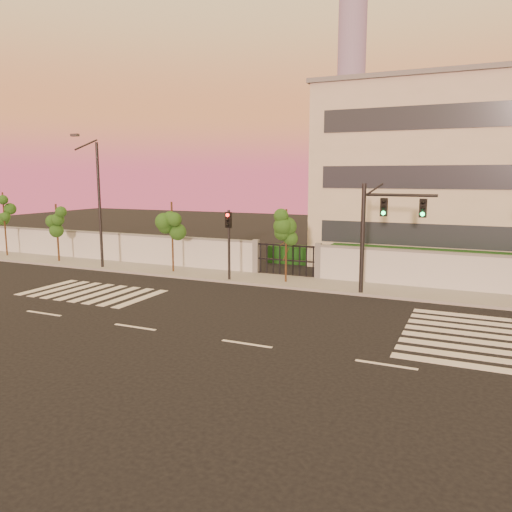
% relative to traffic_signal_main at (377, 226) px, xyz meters
% --- Properties ---
extents(ground, '(120.00, 120.00, 0.00)m').
position_rel_traffic_signal_main_xyz_m(ground, '(-2.85, -9.26, -3.60)').
color(ground, black).
rests_on(ground, ground).
extents(sidewalk, '(60.00, 3.00, 0.15)m').
position_rel_traffic_signal_main_xyz_m(sidewalk, '(-2.85, 1.24, -3.53)').
color(sidewalk, gray).
rests_on(sidewalk, ground).
extents(perimeter_wall, '(60.00, 0.36, 2.20)m').
position_rel_traffic_signal_main_xyz_m(perimeter_wall, '(-2.74, 2.74, -2.53)').
color(perimeter_wall, silver).
rests_on(perimeter_wall, ground).
extents(hedge_row, '(41.00, 4.25, 1.80)m').
position_rel_traffic_signal_main_xyz_m(hedge_row, '(-1.68, 5.48, -2.78)').
color(hedge_row, black).
rests_on(hedge_row, ground).
extents(institutional_building, '(24.40, 12.40, 12.25)m').
position_rel_traffic_signal_main_xyz_m(institutional_building, '(6.15, 12.73, 2.55)').
color(institutional_building, beige).
rests_on(institutional_building, ground).
extents(distant_skyscraper, '(16.00, 16.00, 118.00)m').
position_rel_traffic_signal_main_xyz_m(distant_skyscraper, '(-67.85, 270.74, 58.38)').
color(distant_skyscraper, slate).
rests_on(distant_skyscraper, ground).
extents(road_markings, '(57.00, 7.62, 0.02)m').
position_rel_traffic_signal_main_xyz_m(road_markings, '(-4.43, -5.50, -3.59)').
color(road_markings, silver).
rests_on(road_markings, ground).
extents(street_tree_a, '(1.41, 1.12, 4.88)m').
position_rel_traffic_signal_main_xyz_m(street_tree_a, '(-27.81, 1.26, -0.01)').
color(street_tree_a, '#382314').
rests_on(street_tree_a, ground).
extents(street_tree_b, '(1.60, 1.27, 4.16)m').
position_rel_traffic_signal_main_xyz_m(street_tree_b, '(-22.27, 0.96, -0.54)').
color(street_tree_b, '#382314').
rests_on(street_tree_b, ground).
extents(street_tree_c, '(1.49, 1.18, 4.50)m').
position_rel_traffic_signal_main_xyz_m(street_tree_c, '(-12.73, 0.96, -0.29)').
color(street_tree_c, '#382314').
rests_on(street_tree_c, ground).
extents(street_tree_d, '(1.35, 1.07, 4.26)m').
position_rel_traffic_signal_main_xyz_m(street_tree_d, '(-5.15, 0.90, -0.47)').
color(street_tree_d, '#382314').
rests_on(street_tree_d, ground).
extents(traffic_signal_main, '(3.60, 0.42, 5.70)m').
position_rel_traffic_signal_main_xyz_m(traffic_signal_main, '(0.00, 0.00, 0.00)').
color(traffic_signal_main, black).
rests_on(traffic_signal_main, ground).
extents(traffic_signal_secondary, '(0.32, 0.33, 4.16)m').
position_rel_traffic_signal_main_xyz_m(traffic_signal_secondary, '(-8.39, 0.14, -0.96)').
color(traffic_signal_secondary, black).
rests_on(traffic_signal_secondary, ground).
extents(streetlight_west, '(0.51, 2.06, 8.57)m').
position_rel_traffic_signal_main_xyz_m(streetlight_west, '(-17.86, 0.15, 1.03)').
color(streetlight_west, black).
rests_on(streetlight_west, ground).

